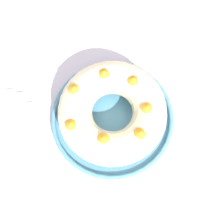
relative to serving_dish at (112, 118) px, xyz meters
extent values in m
plane|color=gray|center=(0.00, 0.01, -0.78)|extent=(8.00, 8.00, 0.00)
cube|color=silver|center=(0.00, 0.01, -0.03)|extent=(1.37, 1.12, 0.03)
cylinder|color=#518EB2|center=(0.00, 0.00, -0.01)|extent=(0.32, 0.32, 0.01)
torus|color=#518EB2|center=(0.00, 0.00, 0.01)|extent=(0.33, 0.33, 0.01)
torus|color=beige|center=(0.00, 0.00, 0.06)|extent=(0.28, 0.28, 0.09)
cone|color=orange|center=(0.09, 0.00, 0.11)|extent=(0.04, 0.04, 0.01)
cone|color=orange|center=(0.05, 0.07, 0.11)|extent=(0.04, 0.04, 0.01)
cone|color=orange|center=(-0.03, 0.09, 0.11)|extent=(0.03, 0.03, 0.01)
cone|color=orange|center=(-0.10, 0.04, 0.11)|extent=(0.03, 0.03, 0.01)
cone|color=orange|center=(-0.10, -0.05, 0.11)|extent=(0.03, 0.03, 0.01)
cone|color=orange|center=(-0.02, -0.08, 0.11)|extent=(0.04, 0.04, 0.01)
cone|color=orange|center=(0.07, -0.06, 0.11)|extent=(0.04, 0.04, 0.01)
cube|color=white|center=(-0.27, -0.05, -0.01)|extent=(0.01, 0.13, 0.01)
cube|color=silver|center=(-0.27, 0.04, -0.01)|extent=(0.02, 0.05, 0.01)
cube|color=white|center=(-0.30, -0.08, -0.01)|extent=(0.02, 0.09, 0.01)
cube|color=silver|center=(-0.30, 0.02, -0.01)|extent=(0.02, 0.11, 0.00)
cube|color=white|center=(-0.24, -0.09, -0.01)|extent=(0.02, 0.07, 0.01)
cube|color=silver|center=(-0.24, -0.01, -0.01)|extent=(0.02, 0.09, 0.00)
camera|label=1|loc=(0.01, -0.24, 0.83)|focal=50.00mm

